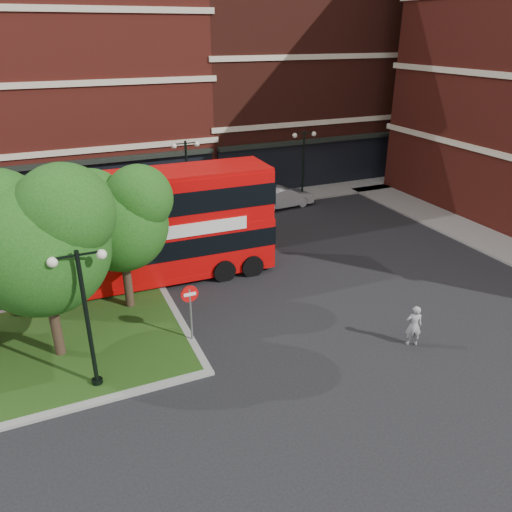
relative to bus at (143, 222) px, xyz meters
name	(u,v)px	position (x,y,z in m)	size (l,w,h in m)	color
ground	(251,351)	(2.20, -7.29, -3.00)	(120.00, 120.00, 0.00)	black
pavement_far	(151,214)	(2.20, 9.21, -2.94)	(44.00, 3.00, 0.12)	slate
terrace_far_right	(293,70)	(16.20, 16.71, 5.00)	(18.00, 12.00, 16.00)	#471911
traffic_island	(17,357)	(-5.80, -4.29, -2.93)	(12.60, 7.60, 0.15)	gray
tree_island_west	(35,235)	(-4.40, -4.71, 1.79)	(5.40, 4.71, 7.21)	#2D2116
tree_island_east	(117,215)	(-1.38, -2.22, 1.24)	(4.46, 3.90, 6.29)	#2D2116
lamp_island	(86,314)	(-3.30, -7.09, -0.18)	(1.72, 0.36, 5.00)	black
lamp_far_left	(187,177)	(4.20, 7.21, -0.18)	(1.72, 0.36, 5.00)	black
lamp_far_right	(303,164)	(12.20, 7.21, -0.18)	(1.72, 0.36, 5.00)	black
bus	(143,222)	(0.00, 0.00, 0.00)	(12.04, 3.02, 4.58)	#C20707
woman	(414,326)	(7.99, -9.32, -2.17)	(0.61, 0.40, 1.67)	gray
car_silver	(124,210)	(0.43, 8.71, -2.29)	(1.68, 4.19, 1.43)	#B0B3B7
car_white	(283,197)	(10.71, 7.21, -2.30)	(1.48, 4.26, 1.40)	silver
no_entry_sign	(190,302)	(0.40, -5.79, -1.28)	(0.67, 0.08, 2.41)	slate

